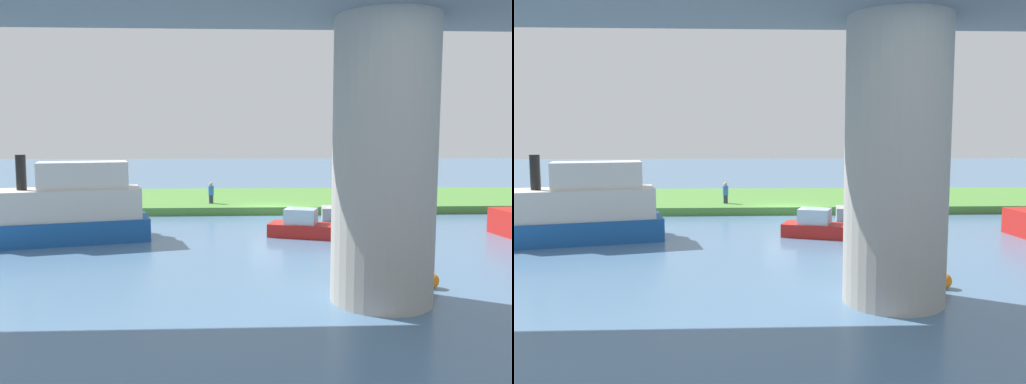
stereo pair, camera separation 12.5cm
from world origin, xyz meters
TOP-DOWN VIEW (x-y plane):
  - ground_plane at (0.00, 0.00)m, footprint 160.00×160.00m
  - grassy_bank at (0.00, -6.00)m, footprint 80.00×12.00m
  - bridge_pylon at (-2.04, 17.12)m, footprint 3.00×3.00m
  - person_on_bank at (3.75, -2.13)m, footprint 0.47×0.47m
  - mooring_post at (-8.97, -1.17)m, footprint 0.20×0.20m
  - motorboat_white at (10.07, 7.63)m, footprint 8.38×4.64m
  - houseboat_blue at (-5.14, 2.04)m, footprint 5.01×2.35m
  - motorboat_red at (-1.36, 7.06)m, footprint 4.40×2.76m
  - riverboat_paddlewheel at (15.12, 1.80)m, footprint 4.83×2.88m
  - marker_buoy at (-4.05, 15.88)m, footprint 0.50×0.50m

SIDE VIEW (x-z plane):
  - ground_plane at x=0.00m, z-range 0.00..0.00m
  - grassy_bank at x=0.00m, z-range 0.00..0.50m
  - marker_buoy at x=-4.05m, z-range 0.00..0.50m
  - motorboat_red at x=-1.36m, z-range -0.20..1.19m
  - riverboat_paddlewheel at x=15.12m, z-range -0.22..1.30m
  - houseboat_blue at x=-5.14m, z-range -0.23..1.38m
  - mooring_post at x=-8.97m, z-range 0.50..1.31m
  - person_on_bank at x=3.75m, z-range 0.51..1.90m
  - motorboat_white at x=10.07m, z-range -0.53..3.54m
  - bridge_pylon at x=-2.04m, z-range 0.00..8.28m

